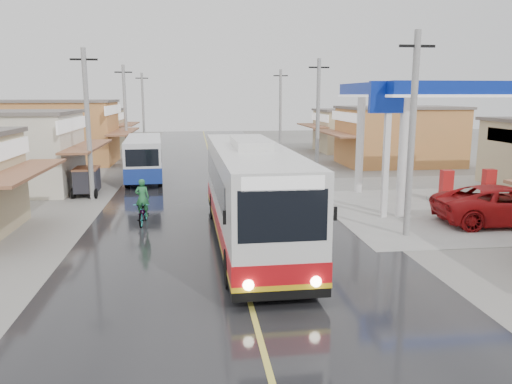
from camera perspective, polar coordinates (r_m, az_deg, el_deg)
ground at (r=19.43m, az=-2.61°, el=-5.71°), size 120.00×120.00×0.00m
road at (r=34.04m, az=-4.59°, el=1.57°), size 12.00×90.00×0.02m
centre_line at (r=34.04m, az=-4.59°, el=1.59°), size 0.15×90.00×0.01m
shopfronts_left at (r=38.75m, az=-24.39°, el=1.75°), size 11.00×44.00×5.20m
shopfronts_right at (r=35.13m, az=20.90°, el=1.15°), size 11.00×44.00×4.80m
utility_poles_left at (r=35.45m, az=-16.05°, el=1.53°), size 1.60×50.00×8.00m
utility_poles_right at (r=35.04m, az=6.92°, el=1.78°), size 1.60×36.00×8.00m
coach_bus at (r=18.90m, az=-0.64°, el=-0.18°), size 3.05×12.81×3.98m
second_bus at (r=34.21m, az=-12.66°, el=3.90°), size 2.84×8.51×2.78m
jeepney at (r=24.43m, az=26.64°, el=-1.36°), size 6.25×3.15×1.70m
cyclist at (r=22.38m, az=-12.76°, el=-1.94°), size 0.78×1.94×2.05m
tricycle_near at (r=29.51m, az=-18.79°, el=1.33°), size 1.46×2.11×1.61m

